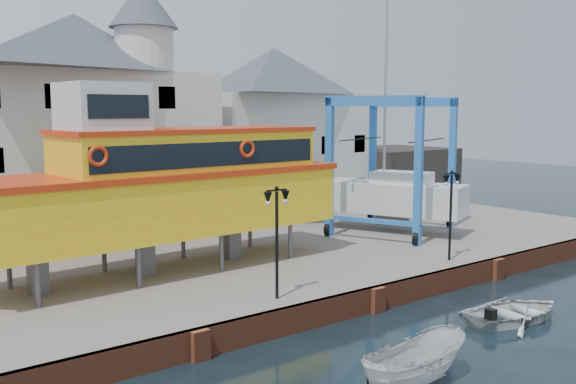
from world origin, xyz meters
TOP-DOWN VIEW (x-y plane):
  - ground at (0.00, 0.00)m, footprint 140.00×140.00m
  - hardstanding at (0.00, 11.00)m, footprint 44.00×22.00m
  - quay_wall at (-0.00, 0.10)m, footprint 44.00×0.47m
  - building_white_main at (-4.87, 18.39)m, footprint 14.00×8.30m
  - building_white_right at (9.00, 19.00)m, footprint 12.00×8.00m
  - shed_dark at (19.00, 17.00)m, footprint 8.00×7.00m
  - lamp_post_left at (-4.00, 1.20)m, footprint 1.12×0.32m
  - lamp_post_right at (6.00, 1.20)m, footprint 1.12×0.32m
  - tour_boat at (-6.29, 7.39)m, footprint 18.56×5.25m
  - travel_lift at (8.80, 8.58)m, footprint 8.39×9.98m
  - motorboat_b at (3.48, -3.95)m, footprint 4.74×3.70m

SIDE VIEW (x-z plane):
  - ground at x=0.00m, z-range 0.00..0.00m
  - motorboat_b at x=3.48m, z-range -0.45..0.45m
  - hardstanding at x=0.00m, z-range 0.00..1.00m
  - quay_wall at x=0.00m, z-range 0.00..1.00m
  - shed_dark at x=19.00m, z-range 1.00..5.00m
  - travel_lift at x=8.80m, z-range -3.92..10.83m
  - lamp_post_left at x=-4.00m, z-range 2.07..6.27m
  - lamp_post_right at x=6.00m, z-range 2.07..6.27m
  - tour_boat at x=-6.29m, z-range 0.77..8.77m
  - building_white_right at x=9.00m, z-range 1.00..12.20m
  - building_white_main at x=-4.87m, z-range 0.34..14.34m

